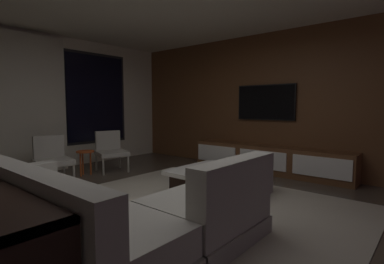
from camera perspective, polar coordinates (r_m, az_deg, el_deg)
floor at (r=3.60m, az=-4.32°, el=-15.75°), size 9.20×9.20×0.00m
back_wall_with_window at (r=6.42m, az=-28.68°, el=5.04°), size 6.60×0.30×2.70m
media_wall at (r=5.95m, az=16.77°, el=5.55°), size 0.12×7.80×2.70m
area_rug at (r=3.78m, az=0.63°, el=-14.60°), size 3.20×3.80×0.01m
sectional_couch at (r=2.84m, az=-16.98°, el=-15.55°), size 1.98×2.50×0.82m
coffee_table at (r=4.32m, az=5.08°, el=-9.55°), size 1.16×1.16×0.36m
book_stack_on_coffee_table at (r=4.35m, az=5.17°, el=-6.76°), size 0.30×0.19×0.05m
accent_chair_near_window at (r=6.02m, az=-15.60°, el=-3.17°), size 0.68×0.70×0.78m
accent_chair_by_curtain at (r=5.45m, az=-25.65°, el=-4.34°), size 0.62×0.64×0.78m
side_stool at (r=5.73m, az=-20.10°, el=-4.31°), size 0.32×0.32×0.46m
media_console at (r=5.80m, az=14.88°, el=-5.29°), size 0.46×3.10×0.52m
mounted_tv at (r=5.95m, az=14.13°, el=5.61°), size 0.05×1.20×0.69m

